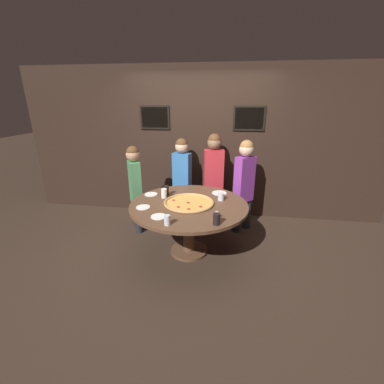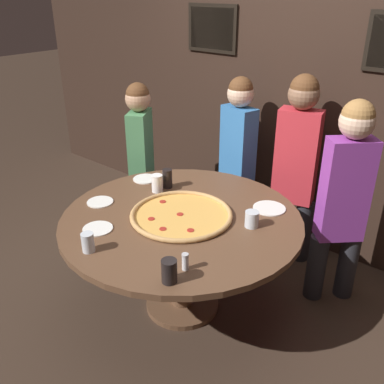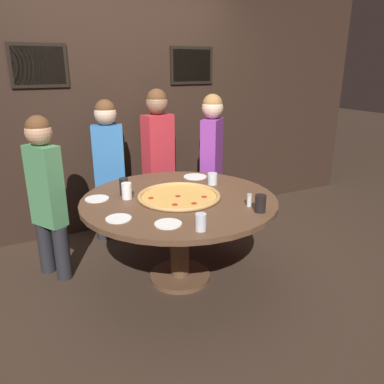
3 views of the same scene
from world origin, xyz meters
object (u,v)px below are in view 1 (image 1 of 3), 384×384
at_px(condiment_shaker, 217,215).
at_px(white_plate_far_back, 143,207).
at_px(drink_cup_centre_back, 164,193).
at_px(drink_cup_by_shaker, 221,197).
at_px(dining_table, 189,213).
at_px(drink_cup_far_left, 167,220).
at_px(diner_side_left, 214,173).
at_px(diner_centre_back, 135,184).
at_px(white_plate_left_side, 151,194).
at_px(diner_side_right, 244,181).
at_px(diner_far_right, 182,175).
at_px(drink_cup_far_right, 217,219).
at_px(giant_pizza, 189,203).
at_px(drink_cup_near_right, 166,191).
at_px(white_plate_beside_cup, 159,217).
at_px(white_plate_right_side, 219,193).

bearing_deg(condiment_shaker, white_plate_far_back, 167.87).
relative_size(drink_cup_centre_back, drink_cup_by_shaker, 1.26).
relative_size(dining_table, drink_cup_far_left, 13.72).
bearing_deg(diner_side_left, diner_centre_back, 9.43).
bearing_deg(white_plate_left_side, drink_cup_by_shaker, -4.28).
relative_size(diner_side_right, diner_far_right, 1.02).
relative_size(drink_cup_far_right, diner_side_left, 0.08).
xyz_separation_m(drink_cup_centre_back, white_plate_left_side, (-0.22, 0.09, -0.06)).
bearing_deg(drink_cup_far_right, diner_centre_back, 140.64).
relative_size(giant_pizza, drink_cup_by_shaker, 6.49).
bearing_deg(white_plate_far_back, dining_table, 20.45).
bearing_deg(giant_pizza, drink_cup_by_shaker, 24.03).
distance_m(drink_cup_far_right, white_plate_left_side, 1.28).
relative_size(drink_cup_far_right, diner_side_right, 0.09).
distance_m(drink_cup_near_right, condiment_shaker, 1.02).
height_order(dining_table, drink_cup_far_left, drink_cup_far_left).
distance_m(white_plate_far_back, white_plate_left_side, 0.48).
xyz_separation_m(drink_cup_centre_back, condiment_shaker, (0.77, -0.59, -0.02)).
xyz_separation_m(drink_cup_far_left, white_plate_beside_cup, (-0.15, 0.18, -0.05)).
bearing_deg(diner_side_right, drink_cup_far_left, 14.03).
xyz_separation_m(dining_table, white_plate_right_side, (0.38, 0.46, 0.14)).
height_order(giant_pizza, white_plate_beside_cup, giant_pizza).
distance_m(drink_cup_by_shaker, white_plate_beside_cup, 0.96).
distance_m(drink_cup_far_right, diner_side_left, 1.62).
distance_m(dining_table, diner_far_right, 1.11).
bearing_deg(diner_centre_back, dining_table, -150.75).
bearing_deg(diner_far_right, diner_centre_back, 52.23).
relative_size(drink_cup_far_right, diner_centre_back, 0.09).
bearing_deg(drink_cup_far_right, white_plate_right_side, 90.53).
bearing_deg(drink_cup_centre_back, diner_side_left, 54.47).
bearing_deg(white_plate_left_side, drink_cup_far_right, -39.12).
relative_size(dining_table, drink_cup_centre_back, 12.14).
relative_size(white_plate_beside_cup, diner_side_left, 0.12).
height_order(giant_pizza, drink_cup_by_shaker, drink_cup_by_shaker).
bearing_deg(drink_cup_far_right, giant_pizza, 126.26).
distance_m(drink_cup_far_left, diner_side_right, 1.69).
xyz_separation_m(drink_cup_centre_back, drink_cup_far_right, (0.77, -0.72, -0.00)).
distance_m(drink_cup_by_shaker, diner_side_left, 0.89).
bearing_deg(giant_pizza, dining_table, 6.39).
xyz_separation_m(drink_cup_centre_back, drink_cup_by_shaker, (0.80, 0.02, -0.01)).
height_order(white_plate_far_back, white_plate_left_side, same).
distance_m(drink_cup_far_left, white_plate_right_side, 1.22).
relative_size(drink_cup_far_right, diner_far_right, 0.09).
bearing_deg(giant_pizza, diner_far_right, 104.70).
height_order(white_plate_right_side, white_plate_left_side, same).
distance_m(white_plate_right_side, diner_side_right, 0.51).
relative_size(white_plate_beside_cup, diner_far_right, 0.13).
bearing_deg(condiment_shaker, drink_cup_near_right, 137.99).
height_order(white_plate_far_back, condiment_shaker, condiment_shaker).
distance_m(drink_cup_near_right, white_plate_left_side, 0.24).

